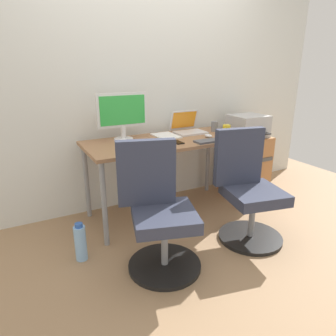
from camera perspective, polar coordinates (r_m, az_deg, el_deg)
ground_plane at (r=3.14m, az=-0.43°, el=-8.29°), size 5.28×5.28×0.00m
back_wall at (r=3.18m, az=-4.14°, el=16.39°), size 4.40×0.04×2.60m
desk at (r=2.90m, az=-0.46°, el=3.88°), size 1.51×0.68×0.76m
office_chair_left at (r=2.20m, az=-1.82°, el=-8.43°), size 0.55×0.55×0.94m
office_chair_right at (r=2.64m, az=14.74°, el=-4.25°), size 0.54×0.54×0.94m
side_cabinet at (r=3.65m, az=14.14°, el=0.69°), size 0.46×0.43×0.66m
printer at (r=3.55m, az=14.73°, el=7.62°), size 0.38×0.40×0.24m
water_bottle_on_floor at (r=2.48m, az=-16.08°, el=-13.25°), size 0.09×0.09×0.31m
desktop_monitor at (r=2.87m, az=-8.54°, el=10.15°), size 0.48×0.18×0.43m
open_laptop at (r=3.20m, az=3.71°, el=7.62°), size 0.31×0.29×0.22m
keyboard_by_monitor at (r=2.68m, az=-5.45°, el=4.42°), size 0.34×0.12×0.02m
keyboard_by_laptop at (r=2.84m, az=8.26°, el=5.11°), size 0.34×0.12×0.02m
mouse_by_monitor at (r=3.00m, az=7.57°, el=6.01°), size 0.06×0.10×0.03m
mouse_by_laptop at (r=2.73m, az=0.06°, el=4.91°), size 0.06×0.10×0.03m
coffee_mug at (r=3.18m, az=10.90°, el=7.12°), size 0.08×0.08×0.09m
pen_cup at (r=3.28m, az=8.69°, el=7.71°), size 0.07×0.07×0.10m
phone_near_monitor at (r=2.77m, az=1.76°, el=4.88°), size 0.07×0.14×0.01m
paper_pile at (r=3.02m, az=-0.40°, el=6.06°), size 0.21×0.30×0.01m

